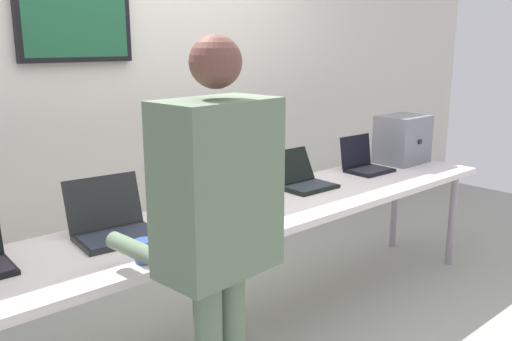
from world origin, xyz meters
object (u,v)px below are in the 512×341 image
object	(u,v)px
laptop_station_3	(302,179)
coffee_mug	(145,251)
laptop_station_4	(364,163)
person	(217,219)
equipment_box	(403,139)
laptop_station_1	(113,224)
workbench	(266,213)
laptop_station_2	(223,197)

from	to	relation	value
laptop_station_3	coffee_mug	world-z (taller)	laptop_station_3
laptop_station_4	person	bearing A→B (deg)	-158.28
coffee_mug	laptop_station_3	bearing A→B (deg)	15.84
equipment_box	laptop_station_4	distance (m)	0.46
laptop_station_1	laptop_station_3	size ratio (longest dim) A/B	1.17
workbench	equipment_box	size ratio (longest dim) A/B	9.48
laptop_station_2	equipment_box	bearing A→B (deg)	-0.25
laptop_station_4	person	size ratio (longest dim) A/B	0.19
equipment_box	laptop_station_1	distance (m)	2.40
laptop_station_2	laptop_station_3	size ratio (longest dim) A/B	0.95
person	laptop_station_2	bearing A→B (deg)	50.15
laptop_station_4	laptop_station_1	bearing A→B (deg)	-179.45
laptop_station_3	laptop_station_4	bearing A→B (deg)	0.44
equipment_box	laptop_station_3	world-z (taller)	equipment_box
workbench	laptop_station_3	world-z (taller)	laptop_station_3
equipment_box	laptop_station_2	world-z (taller)	equipment_box
laptop_station_2	workbench	bearing A→B (deg)	-34.06
laptop_station_2	laptop_station_4	distance (m)	1.28
workbench	equipment_box	xyz separation A→B (m)	(1.53, 0.13, 0.22)
laptop_station_3	coffee_mug	xyz separation A→B (m)	(-1.36, -0.39, -0.00)
workbench	coffee_mug	bearing A→B (deg)	-164.84
workbench	laptop_station_1	size ratio (longest dim) A/B	8.88
laptop_station_4	laptop_station_2	bearing A→B (deg)	-179.69
equipment_box	laptop_station_2	distance (m)	1.73
laptop_station_2	person	bearing A→B (deg)	-129.85
laptop_station_1	laptop_station_3	bearing A→B (deg)	0.60
laptop_station_1	laptop_station_4	size ratio (longest dim) A/B	1.26
laptop_station_3	equipment_box	bearing A→B (deg)	-0.50
laptop_station_2	coffee_mug	distance (m)	0.82
equipment_box	person	distance (m)	2.47
laptop_station_2	laptop_station_1	bearing A→B (deg)	-178.99
laptop_station_4	coffee_mug	distance (m)	2.05
workbench	laptop_station_2	distance (m)	0.26
coffee_mug	workbench	bearing A→B (deg)	15.16
equipment_box	laptop_station_2	size ratio (longest dim) A/B	1.15
laptop_station_4	equipment_box	bearing A→B (deg)	-1.86
laptop_station_2	person	size ratio (longest dim) A/B	0.19
equipment_box	person	xyz separation A→B (m)	(-2.36, -0.75, 0.08)
laptop_station_1	person	xyz separation A→B (m)	(0.04, -0.74, 0.20)
person	laptop_station_3	bearing A→B (deg)	30.82
laptop_station_3	laptop_station_1	bearing A→B (deg)	-179.40
person	laptop_station_1	bearing A→B (deg)	93.24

